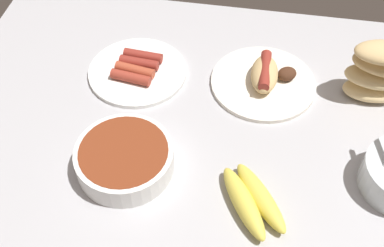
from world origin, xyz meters
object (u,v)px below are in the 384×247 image
(plate_hotdog_assembled, at_px, (265,79))
(plate_sausages, at_px, (137,70))
(bread_stack, at_px, (379,71))
(banana_bunch, at_px, (252,200))
(bowl_chili, at_px, (125,158))

(plate_hotdog_assembled, bearing_deg, plate_sausages, 2.66)
(bread_stack, relative_size, banana_bunch, 0.84)
(bowl_chili, xyz_separation_m, plate_sausages, (0.04, -0.26, -0.02))
(bowl_chili, bearing_deg, plate_sausages, -81.00)
(bread_stack, bearing_deg, plate_sausages, 2.15)
(plate_hotdog_assembled, xyz_separation_m, plate_sausages, (0.29, 0.01, -0.01))
(plate_hotdog_assembled, distance_m, bowl_chili, 0.37)
(plate_sausages, bearing_deg, bowl_chili, 99.00)
(plate_hotdog_assembled, xyz_separation_m, bread_stack, (-0.23, -0.01, 0.06))
(bowl_chili, bearing_deg, plate_hotdog_assembled, -132.40)
(bread_stack, distance_m, plate_sausages, 0.53)
(plate_hotdog_assembled, bearing_deg, bread_stack, -178.48)
(bread_stack, bearing_deg, bowl_chili, 30.01)
(bread_stack, relative_size, plate_sausages, 0.64)
(plate_sausages, bearing_deg, plate_hotdog_assembled, -177.34)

